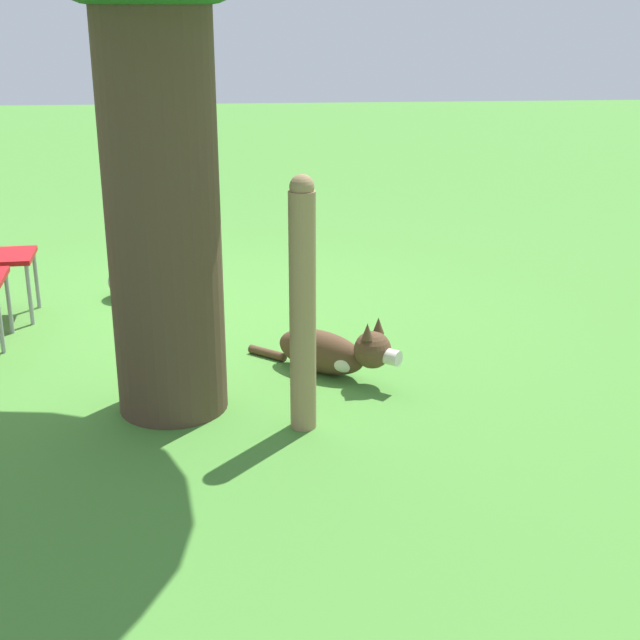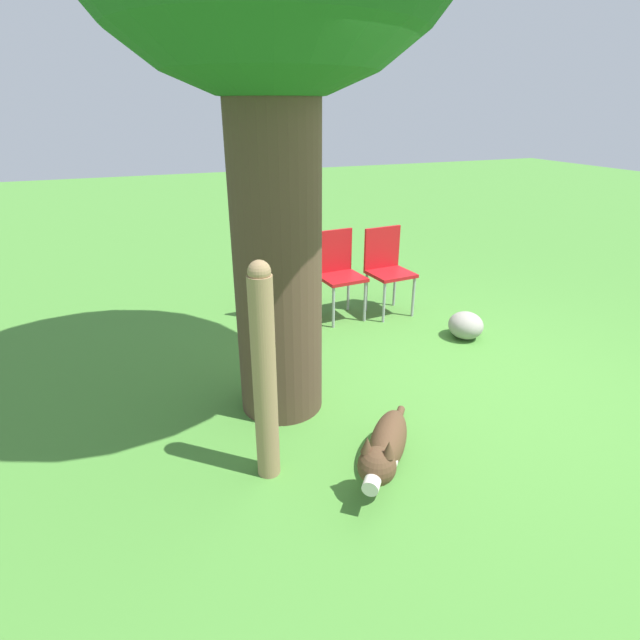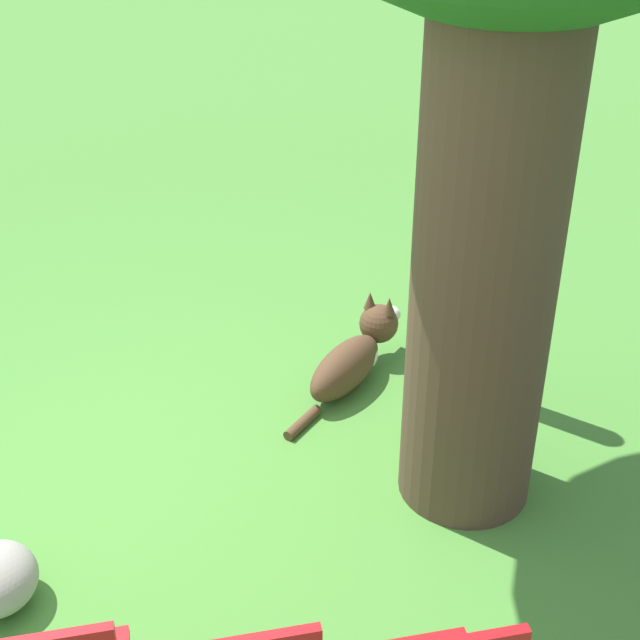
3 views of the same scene
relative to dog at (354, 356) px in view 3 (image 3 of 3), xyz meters
The scene contains 3 objects.
ground_plane 1.30m from the dog, 47.90° to the right, with size 30.00×30.00×0.00m, color #478433.
dog is the anchor object (origin of this frame).
fence_post 0.92m from the dog, 70.95° to the left, with size 0.14×0.14×1.40m.
Camera 3 is at (3.31, 0.25, 2.84)m, focal length 50.00 mm.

